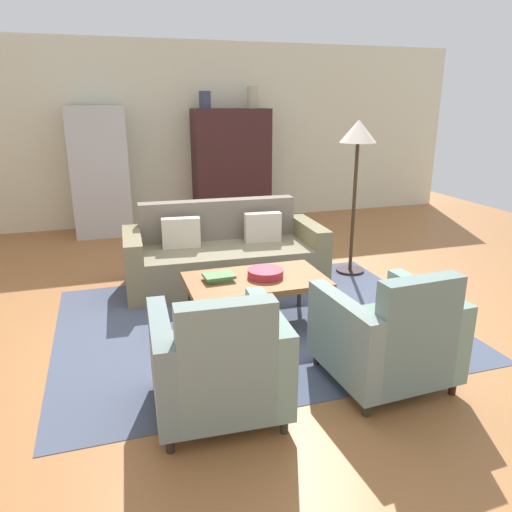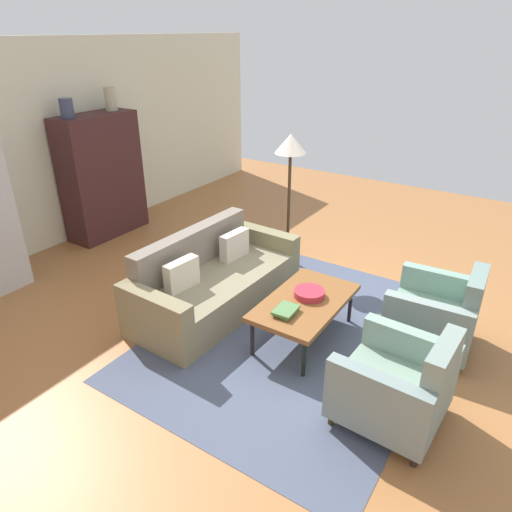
{
  "view_description": "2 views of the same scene",
  "coord_description": "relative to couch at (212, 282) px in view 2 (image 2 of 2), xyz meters",
  "views": [
    {
      "loc": [
        -1.51,
        -3.83,
        1.91
      ],
      "look_at": [
        -0.2,
        0.32,
        0.52
      ],
      "focal_mm": 34.2,
      "sensor_mm": 36.0,
      "label": 1
    },
    {
      "loc": [
        -3.93,
        -1.83,
        2.89
      ],
      "look_at": [
        -0.23,
        0.59,
        0.72
      ],
      "focal_mm": 32.79,
      "sensor_mm": 36.0,
      "label": 2
    }
  ],
  "objects": [
    {
      "name": "cabinet",
      "position": [
        0.8,
        2.66,
        0.61
      ],
      "size": [
        1.2,
        0.51,
        1.8
      ],
      "color": "#3C1E1F",
      "rests_on": "ground"
    },
    {
      "name": "vase_tall",
      "position": [
        0.4,
        2.66,
        1.64
      ],
      "size": [
        0.18,
        0.18,
        0.25
      ],
      "primitive_type": "cylinder",
      "color": "#383E5A",
      "rests_on": "cabinet"
    },
    {
      "name": "coffee_table",
      "position": [
        -0.0,
        -1.19,
        0.12
      ],
      "size": [
        1.2,
        0.7,
        0.45
      ],
      "color": "black",
      "rests_on": "ground"
    },
    {
      "name": "fruit_bowl",
      "position": [
        0.09,
        -1.19,
        0.2
      ],
      "size": [
        0.31,
        0.31,
        0.07
      ],
      "primitive_type": "cylinder",
      "color": "#AE293A",
      "rests_on": "coffee_table"
    },
    {
      "name": "wall_back",
      "position": [
        0.32,
        3.01,
        1.11
      ],
      "size": [
        9.04,
        0.12,
        2.8
      ],
      "primitive_type": "cube",
      "color": "beige",
      "rests_on": "ground"
    },
    {
      "name": "area_rug",
      "position": [
        -0.0,
        -1.14,
        -0.28
      ],
      "size": [
        3.4,
        2.6,
        0.01
      ],
      "primitive_type": "cube",
      "color": "#495269",
      "rests_on": "ground"
    },
    {
      "name": "armchair_left",
      "position": [
        -0.61,
        -2.35,
        0.06
      ],
      "size": [
        0.84,
        0.84,
        0.88
      ],
      "rotation": [
        0.0,
        0.0,
        -0.05
      ],
      "color": "#352911",
      "rests_on": "ground"
    },
    {
      "name": "armchair_right",
      "position": [
        0.6,
        -2.35,
        0.06
      ],
      "size": [
        0.84,
        0.84,
        0.88
      ],
      "rotation": [
        0.0,
        0.0,
        0.05
      ],
      "color": "#2D1E23",
      "rests_on": "ground"
    },
    {
      "name": "floor_lamp",
      "position": [
        1.48,
        -0.15,
        1.16
      ],
      "size": [
        0.4,
        0.4,
        1.72
      ],
      "color": "black",
      "rests_on": "ground"
    },
    {
      "name": "ground_plane",
      "position": [
        0.32,
        -1.13,
        -0.29
      ],
      "size": [
        10.85,
        10.85,
        0.0
      ],
      "primitive_type": "plane",
      "color": "#A36839"
    },
    {
      "name": "vase_round",
      "position": [
        1.15,
        2.66,
        1.68
      ],
      "size": [
        0.17,
        0.17,
        0.33
      ],
      "primitive_type": "cylinder",
      "color": "#ADA88B",
      "rests_on": "cabinet"
    },
    {
      "name": "couch",
      "position": [
        0.0,
        0.0,
        0.0
      ],
      "size": [
        2.13,
        0.97,
        0.86
      ],
      "rotation": [
        0.0,
        0.0,
        3.11
      ],
      "color": "#7E755B",
      "rests_on": "ground"
    },
    {
      "name": "book_stack",
      "position": [
        -0.32,
        -1.15,
        0.19
      ],
      "size": [
        0.26,
        0.2,
        0.05
      ],
      "color": "#477644",
      "rests_on": "coffee_table"
    }
  ]
}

